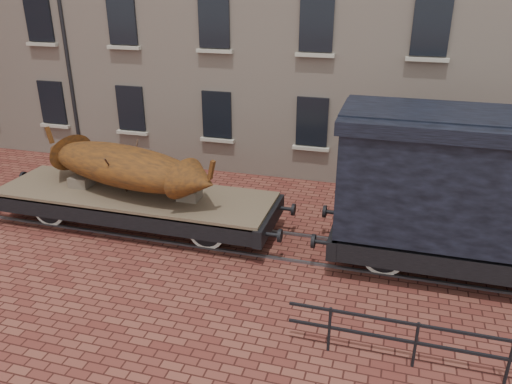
# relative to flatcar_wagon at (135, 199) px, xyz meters

# --- Properties ---
(ground) EXTENTS (90.00, 90.00, 0.00)m
(ground) POSITION_rel_flatcar_wagon_xyz_m (3.24, -0.00, -0.86)
(ground) COLOR #55221C
(rail_track) EXTENTS (30.00, 1.52, 0.06)m
(rail_track) POSITION_rel_flatcar_wagon_xyz_m (3.24, -0.00, -0.83)
(rail_track) COLOR #59595E
(rail_track) RESTS_ON ground
(flatcar_wagon) EXTENTS (9.14, 2.48, 1.38)m
(flatcar_wagon) POSITION_rel_flatcar_wagon_xyz_m (0.00, 0.00, 0.00)
(flatcar_wagon) COLOR brown
(flatcar_wagon) RESTS_ON ground
(iron_boat) EXTENTS (6.23, 2.98, 1.51)m
(iron_boat) POSITION_rel_flatcar_wagon_xyz_m (-0.24, -0.00, 1.01)
(iron_boat) COLOR brown
(iron_boat) RESTS_ON flatcar_wagon
(goods_van) EXTENTS (7.73, 2.82, 4.00)m
(goods_van) POSITION_rel_flatcar_wagon_xyz_m (9.22, -0.00, 1.65)
(goods_van) COLOR black
(goods_van) RESTS_ON ground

